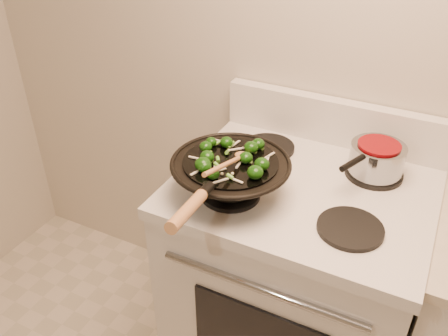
% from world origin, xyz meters
% --- Properties ---
extents(stove, '(0.78, 0.67, 1.08)m').
position_xyz_m(stove, '(-0.20, 1.17, 0.47)').
color(stove, silver).
rests_on(stove, ground).
extents(wok, '(0.35, 0.58, 0.19)m').
position_xyz_m(wok, '(-0.38, 1.02, 0.99)').
color(wok, black).
rests_on(wok, stove).
extents(stirfry, '(0.24, 0.25, 0.04)m').
position_xyz_m(stirfry, '(-0.38, 1.02, 1.06)').
color(stirfry, '#0F3708').
rests_on(stirfry, wok).
extents(wooden_spoon, '(0.05, 0.24, 0.07)m').
position_xyz_m(wooden_spoon, '(-0.35, 0.99, 1.07)').
color(wooden_spoon, '#A87042').
rests_on(wooden_spoon, wok).
extents(saucepan, '(0.17, 0.26, 0.10)m').
position_xyz_m(saucepan, '(-0.02, 1.32, 0.98)').
color(saucepan, gray).
rests_on(saucepan, stove).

